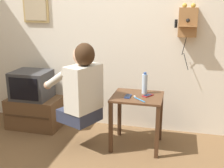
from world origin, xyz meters
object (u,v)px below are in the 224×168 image
cell_phone_held (128,96)px  framed_picture (36,8)px  wall_phone_antique (188,22)px  cell_phone_spare (148,95)px  television (32,85)px  water_bottle (145,84)px  person (82,86)px  toothbrush (139,99)px

cell_phone_held → framed_picture: bearing=157.0°
wall_phone_antique → cell_phone_spare: wall_phone_antique is taller
television → cell_phone_held: (1.28, -0.24, 0.03)m
framed_picture → water_bottle: bearing=-14.4°
television → water_bottle: bearing=-3.1°
wall_phone_antique → cell_phone_held: bearing=-138.7°
wall_phone_antique → cell_phone_spare: 0.93m
wall_phone_antique → water_bottle: (-0.41, -0.33, -0.65)m
television → water_bottle: water_bottle is taller
person → water_bottle: bearing=-41.5°
television → wall_phone_antique: size_ratio=0.61×
television → wall_phone_antique: 2.02m
wall_phone_antique → cell_phone_held: (-0.57, -0.50, -0.75)m
cell_phone_spare → water_bottle: bearing=153.2°
framed_picture → toothbrush: 1.79m
cell_phone_held → water_bottle: (0.15, 0.17, 0.11)m
framed_picture → cell_phone_spare: framed_picture is taller
person → television: size_ratio=1.89×
television → water_bottle: 1.44m
person → television: person is taller
framed_picture → cell_phone_spare: 1.81m
cell_phone_held → water_bottle: 0.25m
person → water_bottle: person is taller
television → wall_phone_antique: (1.84, 0.25, 0.79)m
cell_phone_spare → wall_phone_antique: bearing=81.8°
water_bottle → wall_phone_antique: bearing=38.7°
person → water_bottle: size_ratio=3.61×
cell_phone_held → wall_phone_antique: bearing=40.8°
cell_phone_held → cell_phone_spare: (0.20, 0.08, 0.00)m
water_bottle → toothbrush: size_ratio=1.72×
person → wall_phone_antique: size_ratio=1.16×
framed_picture → water_bottle: framed_picture is taller
person → cell_phone_spare: person is taller
framed_picture → television: bearing=-84.3°
person → cell_phone_held: person is taller
person → toothbrush: bearing=-60.4°
person → framed_picture: (-0.83, 0.66, 0.78)m
person → framed_picture: size_ratio=2.38×
cell_phone_spare → water_bottle: size_ratio=0.57×
water_bottle → toothbrush: bearing=-97.3°
wall_phone_antique → toothbrush: (-0.44, -0.56, -0.75)m
framed_picture → toothbrush: size_ratio=2.61×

